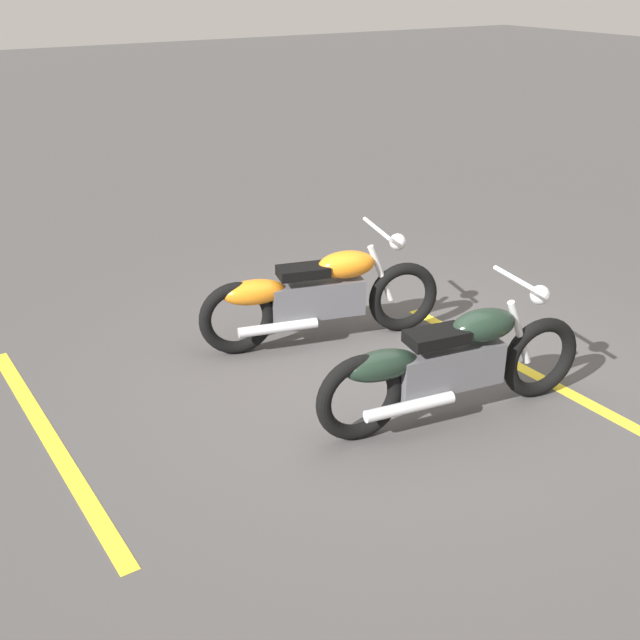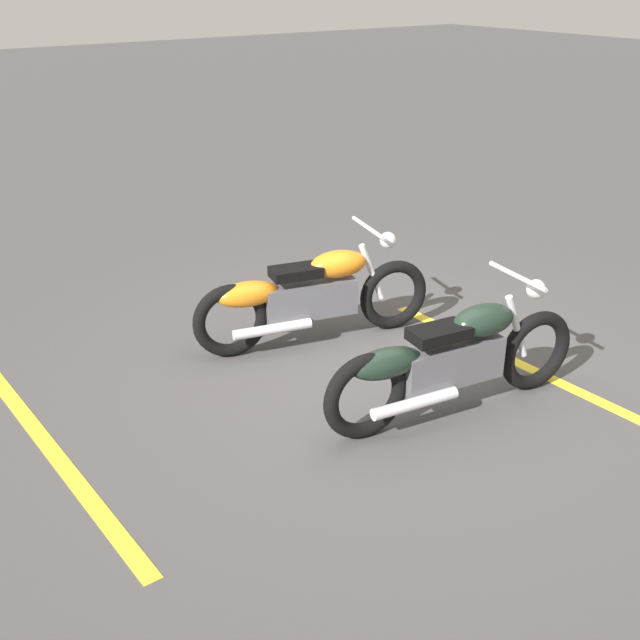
{
  "view_description": "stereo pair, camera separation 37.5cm",
  "coord_description": "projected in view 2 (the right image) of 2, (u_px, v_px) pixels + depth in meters",
  "views": [
    {
      "loc": [
        3.52,
        4.56,
        3.12
      ],
      "look_at": [
        0.73,
        0.0,
        0.65
      ],
      "focal_mm": 43.21,
      "sensor_mm": 36.0,
      "label": 1
    },
    {
      "loc": [
        3.83,
        4.35,
        3.12
      ],
      "look_at": [
        0.73,
        0.0,
        0.65
      ],
      "focal_mm": 43.21,
      "sensor_mm": 36.0,
      "label": 2
    }
  ],
  "objects": [
    {
      "name": "ground_plane",
      "position": [
        390.0,
        368.0,
        6.54
      ],
      "size": [
        60.0,
        60.0,
        0.0
      ],
      "primitive_type": "plane",
      "color": "#474444"
    },
    {
      "name": "motorcycle_bright_foreground",
      "position": [
        309.0,
        295.0,
        6.8
      ],
      "size": [
        2.19,
        0.76,
        1.04
      ],
      "rotation": [
        0.0,
        0.0,
        2.9
      ],
      "color": "black",
      "rests_on": "ground"
    },
    {
      "name": "parking_stripe_mid",
      "position": [
        52.0,
        451.0,
        5.43
      ],
      "size": [
        0.22,
        3.2,
        0.01
      ],
      "primitive_type": "cube",
      "rotation": [
        0.0,
        0.0,
        1.6
      ],
      "color": "yellow",
      "rests_on": "ground"
    },
    {
      "name": "parking_stripe_near",
      "position": [
        530.0,
        369.0,
        6.53
      ],
      "size": [
        0.22,
        3.2,
        0.01
      ],
      "primitive_type": "cube",
      "rotation": [
        0.0,
        0.0,
        1.6
      ],
      "color": "yellow",
      "rests_on": "ground"
    },
    {
      "name": "motorcycle_dark_foreground",
      "position": [
        451.0,
        359.0,
        5.71
      ],
      "size": [
        2.22,
        0.63,
        1.04
      ],
      "rotation": [
        0.0,
        0.0,
        2.99
      ],
      "color": "black",
      "rests_on": "ground"
    }
  ]
}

